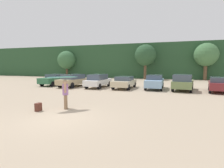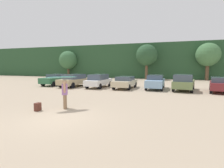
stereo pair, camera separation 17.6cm
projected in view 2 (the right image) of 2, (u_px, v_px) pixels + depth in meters
ground_plane at (59, 118)px, 8.45m from camera, size 120.00×120.00×0.00m
hillside_ridge at (149, 62)px, 40.33m from camera, size 108.00×12.00×7.00m
tree_ridge_back at (68, 60)px, 39.40m from camera, size 4.01×4.01×5.82m
tree_right at (147, 55)px, 32.73m from camera, size 3.95×3.95×6.48m
tree_center at (208, 55)px, 30.23m from camera, size 4.02×4.02×6.45m
parked_car_forest_green at (56, 79)px, 23.04m from camera, size 2.00×4.51×1.44m
parked_car_tan at (75, 80)px, 21.31m from camera, size 2.39×4.79×1.50m
parked_car_white at (99, 80)px, 20.52m from camera, size 1.85×4.47×1.54m
parked_car_champagne at (125, 82)px, 19.70m from camera, size 1.99×4.41×1.34m
parked_car_sky_blue at (155, 82)px, 19.15m from camera, size 1.80×4.35×1.52m
parked_car_olive_green at (184, 82)px, 17.80m from camera, size 2.42×4.59×1.66m
parked_car_maroon at (222, 84)px, 16.62m from camera, size 2.56×4.22×1.44m
person_adult at (65, 92)px, 10.31m from camera, size 0.50×0.71×1.72m
surfboard_teal at (62, 77)px, 10.21m from camera, size 1.65×1.62×0.15m
backpack_dropped at (38, 107)px, 9.83m from camera, size 0.24×0.34×0.45m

